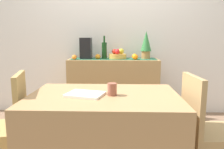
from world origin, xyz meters
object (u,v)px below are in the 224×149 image
at_px(potted_plant, 146,44).
at_px(open_book, 85,94).
at_px(wine_bottle, 104,50).
at_px(coffee_cup, 112,89).
at_px(coffee_maker, 86,48).
at_px(dining_table, 104,138).
at_px(chair_near_window, 3,148).
at_px(fruit_bowl, 118,56).
at_px(sideboard_console, 113,88).

distance_m(potted_plant, open_book, 1.70).
bearing_deg(wine_bottle, coffee_cup, -83.79).
height_order(wine_bottle, coffee_maker, wine_bottle).
bearing_deg(dining_table, open_book, -170.08).
distance_m(coffee_maker, chair_near_window, 1.76).
height_order(wine_bottle, potted_plant, potted_plant).
xyz_separation_m(fruit_bowl, coffee_cup, (-0.03, -1.53, -0.13)).
bearing_deg(potted_plant, open_book, -112.91).
distance_m(fruit_bowl, wine_bottle, 0.21).
bearing_deg(coffee_cup, dining_table, 165.80).
bearing_deg(dining_table, potted_plant, 71.60).
relative_size(coffee_maker, chair_near_window, 0.34).
bearing_deg(wine_bottle, potted_plant, 0.00).
distance_m(fruit_bowl, potted_plant, 0.45).
distance_m(sideboard_console, coffee_maker, 0.71).
distance_m(wine_bottle, coffee_maker, 0.27).
height_order(coffee_maker, open_book, coffee_maker).
bearing_deg(coffee_maker, open_book, -81.85).
distance_m(sideboard_console, fruit_bowl, 0.48).
bearing_deg(sideboard_console, wine_bottle, 180.00).
relative_size(sideboard_console, chair_near_window, 1.45).
bearing_deg(fruit_bowl, open_book, -98.91).
distance_m(wine_bottle, coffee_cup, 1.55).
bearing_deg(dining_table, coffee_cup, -14.20).
bearing_deg(open_book, wine_bottle, 103.87).
bearing_deg(open_book, chair_near_window, -166.77).
bearing_deg(open_book, coffee_cup, 17.99).
xyz_separation_m(dining_table, coffee_cup, (0.07, -0.02, 0.42)).
height_order(dining_table, coffee_cup, coffee_cup).
relative_size(coffee_cup, chair_near_window, 0.11).
height_order(wine_bottle, dining_table, wine_bottle).
height_order(sideboard_console, coffee_cup, sideboard_console).
bearing_deg(wine_bottle, fruit_bowl, 0.00).
bearing_deg(wine_bottle, open_book, -91.74).
xyz_separation_m(fruit_bowl, chair_near_window, (-0.96, -1.51, -0.65)).
bearing_deg(dining_table, fruit_bowl, 86.43).
bearing_deg(coffee_maker, wine_bottle, 0.00).
bearing_deg(chair_near_window, sideboard_console, 59.24).
xyz_separation_m(coffee_maker, coffee_cup, (0.43, -1.53, -0.24)).
xyz_separation_m(dining_table, chair_near_window, (-0.86, 0.00, -0.10)).
height_order(sideboard_console, coffee_maker, coffee_maker).
distance_m(coffee_maker, dining_table, 1.69).
bearing_deg(dining_table, coffee_maker, 103.64).
relative_size(sideboard_console, wine_bottle, 3.90).
bearing_deg(fruit_bowl, dining_table, -93.57).
xyz_separation_m(fruit_bowl, potted_plant, (0.41, 0.00, 0.18)).
bearing_deg(chair_near_window, wine_bottle, 63.13).
relative_size(fruit_bowl, coffee_maker, 0.84).
bearing_deg(sideboard_console, coffee_cup, -88.78).
xyz_separation_m(potted_plant, open_book, (-0.65, -1.54, -0.35)).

